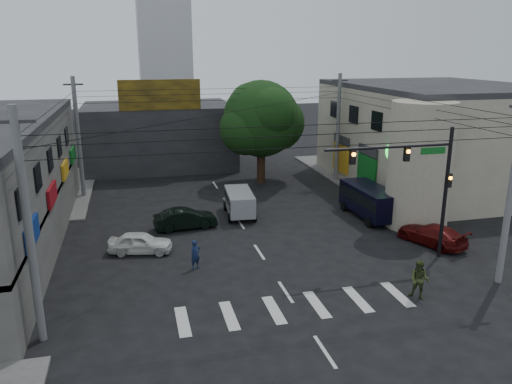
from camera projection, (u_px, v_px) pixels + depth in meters
name	position (u px, v px, depth m)	size (l,w,h in m)	color
ground	(269.00, 266.00, 26.34)	(160.00, 160.00, 0.00)	black
sidewalk_far_right	(401.00, 170.00, 47.32)	(16.00, 16.00, 0.15)	#514F4C
building_right	(435.00, 138.00, 41.58)	(14.00, 18.00, 8.00)	gray
corner_column	(420.00, 165.00, 31.55)	(4.00, 4.00, 8.00)	gray
building_far	(159.00, 135.00, 48.85)	(14.00, 10.00, 6.00)	#232326
billboard	(160.00, 95.00, 43.10)	(7.00, 0.30, 2.60)	olive
street_tree	(261.00, 119.00, 41.64)	(6.40, 6.40, 8.70)	black
traffic_gantry	(419.00, 173.00, 25.91)	(7.10, 0.35, 7.20)	black
utility_pole_near_left	(29.00, 230.00, 18.43)	(0.32, 0.32, 9.20)	#59595B
utility_pole_near_right	(511.00, 192.00, 23.34)	(0.32, 0.32, 9.20)	#59595B
utility_pole_far_left	(78.00, 139.00, 37.57)	(0.32, 0.32, 9.20)	#59595B
utility_pole_far_right	(338.00, 128.00, 42.47)	(0.32, 0.32, 9.20)	#59595B
dark_sedan	(185.00, 219.00, 31.78)	(4.07, 1.74, 1.31)	black
white_compact	(140.00, 243.00, 27.97)	(3.74, 2.12, 1.20)	silver
maroon_sedan	(432.00, 234.00, 29.21)	(3.14, 4.57, 1.23)	#4E0B0B
silver_minivan	(240.00, 204.00, 34.23)	(1.99, 4.12, 1.72)	#A3A5AB
navy_van	(370.00, 202.00, 33.83)	(2.23, 5.40, 2.13)	black
traffic_officer	(195.00, 255.00, 25.87)	(0.68, 0.60, 1.57)	#132044
pedestrian_olive	(419.00, 280.00, 22.69)	(1.13, 1.14, 1.86)	#333E1C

